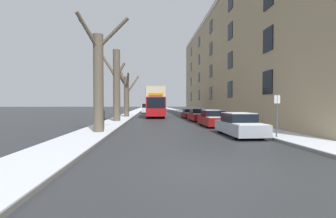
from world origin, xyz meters
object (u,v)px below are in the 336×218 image
object	(u,v)px
bare_tree_left_2	(126,93)
parked_car_1	(213,119)
double_decker_bus	(155,101)
street_sign_post	(277,114)
parked_car_3	(189,114)
parked_car_0	(239,125)
bare_tree_left_0	(98,78)
parked_car_2	(198,115)
oncoming_van	(147,108)
bare_tree_left_1	(116,85)
pedestrian_left_sidewalk	(102,118)

from	to	relation	value
bare_tree_left_2	parked_car_1	size ratio (longest dim) A/B	1.75
double_decker_bus	street_sign_post	size ratio (longest dim) A/B	4.21
parked_car_1	parked_car_3	xyz separation A→B (m)	(-0.00, 11.82, -0.06)
bare_tree_left_2	parked_car_0	world-z (taller)	bare_tree_left_2
bare_tree_left_0	parked_car_2	xyz separation A→B (m)	(8.66, 10.46, -2.92)
parked_car_0	parked_car_2	world-z (taller)	parked_car_2
parked_car_1	parked_car_2	size ratio (longest dim) A/B	0.95
parked_car_0	parked_car_1	distance (m)	5.74
parked_car_0	parked_car_2	bearing A→B (deg)	90.00
bare_tree_left_0	street_sign_post	world-z (taller)	bare_tree_left_0
bare_tree_left_0	parked_car_3	xyz separation A→B (m)	(8.66, 16.20, -2.98)
parked_car_0	oncoming_van	world-z (taller)	oncoming_van
bare_tree_left_1	oncoming_van	size ratio (longest dim) A/B	1.53
bare_tree_left_2	pedestrian_left_sidewalk	world-z (taller)	bare_tree_left_2
bare_tree_left_1	parked_car_0	world-z (taller)	bare_tree_left_1
bare_tree_left_1	parked_car_2	size ratio (longest dim) A/B	1.77
parked_car_0	pedestrian_left_sidewalk	bearing A→B (deg)	163.81
pedestrian_left_sidewalk	double_decker_bus	bearing A→B (deg)	-129.92
bare_tree_left_0	oncoming_van	world-z (taller)	bare_tree_left_0
bare_tree_left_0	oncoming_van	xyz separation A→B (m)	(2.48, 33.23, -2.43)
parked_car_2	parked_car_0	bearing A→B (deg)	-90.00
bare_tree_left_0	bare_tree_left_1	size ratio (longest dim) A/B	0.96
pedestrian_left_sidewalk	parked_car_0	bearing A→B (deg)	136.62
bare_tree_left_1	parked_car_0	size ratio (longest dim) A/B	1.79
parked_car_2	parked_car_3	xyz separation A→B (m)	(-0.00, 5.73, -0.06)
bare_tree_left_2	parked_car_1	distance (m)	15.99
bare_tree_left_1	double_decker_bus	size ratio (longest dim) A/B	0.74
bare_tree_left_0	parked_car_0	distance (m)	9.25
parked_car_2	parked_car_3	bearing A→B (deg)	90.00
bare_tree_left_1	parked_car_2	xyz separation A→B (m)	(8.94, 1.09, -3.30)
oncoming_van	street_sign_post	size ratio (longest dim) A/B	2.04
oncoming_van	parked_car_0	bearing A→B (deg)	-79.86
parked_car_0	parked_car_1	world-z (taller)	parked_car_1
bare_tree_left_2	oncoming_van	world-z (taller)	bare_tree_left_2
parked_car_0	oncoming_van	size ratio (longest dim) A/B	0.86
parked_car_2	oncoming_van	size ratio (longest dim) A/B	0.87
bare_tree_left_0	bare_tree_left_1	bearing A→B (deg)	91.70
parked_car_0	parked_car_1	size ratio (longest dim) A/B	1.04
street_sign_post	bare_tree_left_0	bearing A→B (deg)	162.95
oncoming_van	street_sign_post	world-z (taller)	street_sign_post
double_decker_bus	parked_car_3	xyz separation A→B (m)	(4.67, -2.85, -1.82)
parked_car_1	oncoming_van	distance (m)	29.51
bare_tree_left_0	oncoming_van	bearing A→B (deg)	85.74
double_decker_bus	parked_car_3	world-z (taller)	double_decker_bus
pedestrian_left_sidewalk	parked_car_2	bearing A→B (deg)	-160.31
street_sign_post	parked_car_1	bearing A→B (deg)	100.43
parked_car_3	parked_car_2	bearing A→B (deg)	-90.00
bare_tree_left_2	double_decker_bus	world-z (taller)	bare_tree_left_2
parked_car_0	pedestrian_left_sidewalk	world-z (taller)	pedestrian_left_sidewalk
double_decker_bus	parked_car_1	world-z (taller)	double_decker_bus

